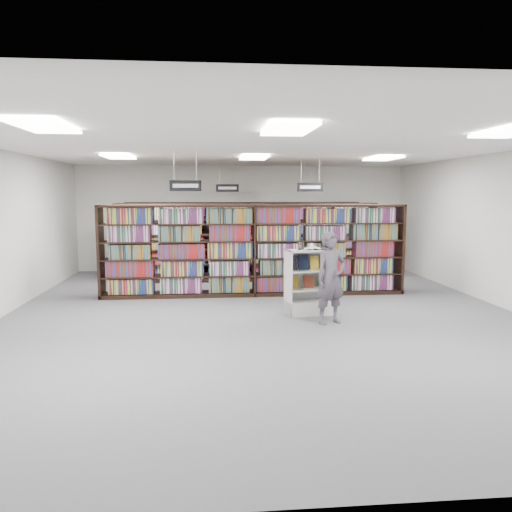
{
  "coord_description": "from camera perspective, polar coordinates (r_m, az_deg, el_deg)",
  "views": [
    {
      "loc": [
        -1.0,
        -9.42,
        2.34
      ],
      "look_at": [
        -0.09,
        0.5,
        1.1
      ],
      "focal_mm": 35.0,
      "sensor_mm": 36.0,
      "label": 1
    }
  ],
  "objects": [
    {
      "name": "ceiling",
      "position": [
        9.51,
        0.84,
        12.28
      ],
      "size": [
        10.0,
        12.0,
        0.1
      ],
      "primitive_type": "cube",
      "color": "white",
      "rests_on": "wall_back"
    },
    {
      "name": "wall_back",
      "position": [
        15.47,
        -1.53,
        4.36
      ],
      "size": [
        10.0,
        0.1,
        3.2
      ],
      "primitive_type": "cube",
      "color": "silver",
      "rests_on": "ground"
    },
    {
      "name": "troffer_front_right",
      "position": [
        7.61,
        27.22,
        12.51
      ],
      "size": [
        0.6,
        1.2,
        0.04
      ],
      "primitive_type": "cube",
      "color": "white",
      "rests_on": "ceiling"
    },
    {
      "name": "troffer_front_center",
      "position": [
        6.55,
        3.71,
        14.26
      ],
      "size": [
        0.6,
        1.2,
        0.04
      ],
      "primitive_type": "cube",
      "color": "white",
      "rests_on": "ceiling"
    },
    {
      "name": "troffer_front_left",
      "position": [
        6.77,
        -23.03,
        13.49
      ],
      "size": [
        0.6,
        1.2,
        0.04
      ],
      "primitive_type": "cube",
      "color": "white",
      "rests_on": "ceiling"
    },
    {
      "name": "wall_right",
      "position": [
        11.2,
        27.22,
        2.52
      ],
      "size": [
        0.1,
        12.0,
        3.2
      ],
      "primitive_type": "cube",
      "color": "silver",
      "rests_on": "ground"
    },
    {
      "name": "troffer_back_right",
      "position": [
        12.13,
        14.29,
        10.76
      ],
      "size": [
        0.6,
        1.2,
        0.04
      ],
      "primitive_type": "cube",
      "color": "white",
      "rests_on": "ceiling"
    },
    {
      "name": "bookshelf_row_mid",
      "position": [
        13.52,
        -0.98,
        1.62
      ],
      "size": [
        7.0,
        0.6,
        2.1
      ],
      "color": "black",
      "rests_on": "floor"
    },
    {
      "name": "troffer_back_left",
      "position": [
        11.62,
        -15.42,
        10.89
      ],
      "size": [
        0.6,
        1.2,
        0.04
      ],
      "primitive_type": "cube",
      "color": "white",
      "rests_on": "ceiling"
    },
    {
      "name": "aisle_sign_right",
      "position": [
        12.67,
        6.2,
        7.92
      ],
      "size": [
        0.65,
        0.02,
        0.8
      ],
      "color": "#B2B2B7",
      "rests_on": "ceiling"
    },
    {
      "name": "floor",
      "position": [
        9.76,
        0.81,
        -6.78
      ],
      "size": [
        12.0,
        12.0,
        0.0
      ],
      "primitive_type": "plane",
      "color": "#4D4D52",
      "rests_on": "ground"
    },
    {
      "name": "open_book",
      "position": [
        9.75,
        6.44,
        0.95
      ],
      "size": [
        0.61,
        0.42,
        0.13
      ],
      "rotation": [
        0.0,
        0.0,
        -0.16
      ],
      "color": "black",
      "rests_on": "endcap_display"
    },
    {
      "name": "bookshelf_row_near",
      "position": [
        11.54,
        -0.23,
        0.68
      ],
      "size": [
        7.0,
        0.6,
        2.1
      ],
      "color": "black",
      "rests_on": "floor"
    },
    {
      "name": "endcap_display",
      "position": [
        9.85,
        6.05,
        -4.07
      ],
      "size": [
        0.96,
        0.57,
        1.27
      ],
      "rotation": [
        0.0,
        0.0,
        0.14
      ],
      "color": "silver",
      "rests_on": "floor"
    },
    {
      "name": "shopper",
      "position": [
        9.11,
        8.55,
        -2.5
      ],
      "size": [
        0.71,
        0.59,
        1.67
      ],
      "primitive_type": "imported",
      "rotation": [
        0.0,
        0.0,
        0.37
      ],
      "color": "#4D4751",
      "rests_on": "floor"
    },
    {
      "name": "aisle_sign_center",
      "position": [
        14.43,
        -3.29,
        7.85
      ],
      "size": [
        0.65,
        0.02,
        0.8
      ],
      "color": "#B2B2B7",
      "rests_on": "ceiling"
    },
    {
      "name": "bookshelf_row_far",
      "position": [
        15.21,
        -1.45,
        2.23
      ],
      "size": [
        7.0,
        0.6,
        2.1
      ],
      "color": "black",
      "rests_on": "floor"
    },
    {
      "name": "aisle_sign_left",
      "position": [
        10.43,
        -8.06,
        8.07
      ],
      "size": [
        0.65,
        0.02,
        0.8
      ],
      "color": "#B2B2B7",
      "rests_on": "ceiling"
    },
    {
      "name": "wall_front",
      "position": [
        3.64,
        10.9,
        -4.79
      ],
      "size": [
        10.0,
        0.1,
        3.2
      ],
      "primitive_type": "cube",
      "color": "silver",
      "rests_on": "ground"
    },
    {
      "name": "troffer_back_center",
      "position": [
        11.49,
        -0.24,
        11.19
      ],
      "size": [
        0.6,
        1.2,
        0.04
      ],
      "primitive_type": "cube",
      "color": "white",
      "rests_on": "ceiling"
    }
  ]
}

